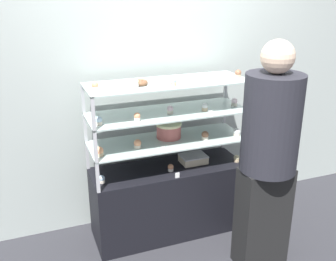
{
  "coord_description": "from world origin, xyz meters",
  "views": [
    {
      "loc": [
        -1.07,
        -2.79,
        2.05
      ],
      "look_at": [
        0.0,
        0.0,
        0.94
      ],
      "focal_mm": 42.0,
      "sensor_mm": 36.0,
      "label": 1
    }
  ],
  "objects": [
    {
      "name": "cupcake_11",
      "position": [
        0.58,
        -0.04,
        1.13
      ],
      "size": [
        0.05,
        0.05,
        0.07
      ],
      "color": "beige",
      "rests_on": "display_riser_middle"
    },
    {
      "name": "back_wall",
      "position": [
        0.0,
        0.37,
        1.3
      ],
      "size": [
        8.0,
        0.05,
        2.6
      ],
      "color": "#A8B2AD",
      "rests_on": "ground_plane"
    },
    {
      "name": "cupcake_3",
      "position": [
        -0.59,
        -0.11,
        0.89
      ],
      "size": [
        0.06,
        0.06,
        0.07
      ],
      "color": "#CCB28C",
      "rests_on": "display_riser_lower"
    },
    {
      "name": "cupcake_15",
      "position": [
        0.28,
        -0.09,
        1.38
      ],
      "size": [
        0.05,
        0.05,
        0.07
      ],
      "color": "white",
      "rests_on": "display_riser_upper"
    },
    {
      "name": "cupcake_2",
      "position": [
        0.59,
        -0.11,
        0.65
      ],
      "size": [
        0.05,
        0.05,
        0.06
      ],
      "color": "#CCB28C",
      "rests_on": "display_base"
    },
    {
      "name": "cupcake_8",
      "position": [
        -0.29,
        -0.12,
        1.13
      ],
      "size": [
        0.05,
        0.05,
        0.07
      ],
      "color": "white",
      "rests_on": "display_riser_middle"
    },
    {
      "name": "cupcake_0",
      "position": [
        -0.58,
        -0.07,
        0.65
      ],
      "size": [
        0.05,
        0.05,
        0.06
      ],
      "color": "beige",
      "rests_on": "display_base"
    },
    {
      "name": "display_riser_lower",
      "position": [
        0.0,
        0.0,
        0.84
      ],
      "size": [
        1.29,
        0.46,
        0.24
      ],
      "color": "#B7B7BC",
      "rests_on": "display_base"
    },
    {
      "name": "cupcake_9",
      "position": [
        0.0,
        -0.05,
        1.13
      ],
      "size": [
        0.05,
        0.05,
        0.07
      ],
      "color": "beige",
      "rests_on": "display_riser_middle"
    },
    {
      "name": "cupcake_6",
      "position": [
        0.57,
        -0.12,
        0.89
      ],
      "size": [
        0.06,
        0.06,
        0.07
      ],
      "color": "beige",
      "rests_on": "display_riser_lower"
    },
    {
      "name": "display_base",
      "position": [
        0.0,
        0.0,
        0.31
      ],
      "size": [
        1.29,
        0.46,
        0.62
      ],
      "color": "black",
      "rests_on": "ground_plane"
    },
    {
      "name": "cupcake_1",
      "position": [
        -0.01,
        -0.08,
        0.65
      ],
      "size": [
        0.05,
        0.05,
        0.06
      ],
      "color": "white",
      "rests_on": "display_base"
    },
    {
      "name": "layer_cake_centerpiece",
      "position": [
        0.03,
        0.06,
        0.92
      ],
      "size": [
        0.21,
        0.21,
        0.13
      ],
      "color": "#C66660",
      "rests_on": "display_riser_lower"
    },
    {
      "name": "cupcake_13",
      "position": [
        -0.28,
        -0.07,
        1.38
      ],
      "size": [
        0.05,
        0.05,
        0.07
      ],
      "color": "white",
      "rests_on": "display_riser_upper"
    },
    {
      "name": "cupcake_7",
      "position": [
        -0.58,
        -0.12,
        1.13
      ],
      "size": [
        0.05,
        0.05,
        0.07
      ],
      "color": "beige",
      "rests_on": "display_riser_middle"
    },
    {
      "name": "cupcake_4",
      "position": [
        -0.28,
        -0.07,
        0.89
      ],
      "size": [
        0.06,
        0.06,
        0.07
      ],
      "color": "beige",
      "rests_on": "display_riser_lower"
    },
    {
      "name": "sheet_cake_frosted",
      "position": [
        0.24,
        0.01,
        0.65
      ],
      "size": [
        0.22,
        0.17,
        0.07
      ],
      "color": "beige",
      "rests_on": "display_base"
    },
    {
      "name": "cupcake_16",
      "position": [
        0.58,
        -0.06,
        1.38
      ],
      "size": [
        0.05,
        0.05,
        0.07
      ],
      "color": "#CCB28C",
      "rests_on": "display_riser_upper"
    },
    {
      "name": "price_tag_3",
      "position": [
        -0.14,
        -0.21,
        1.37
      ],
      "size": [
        0.04,
        0.0,
        0.04
      ],
      "color": "white",
      "rests_on": "display_riser_upper"
    },
    {
      "name": "price_tag_2",
      "position": [
        0.27,
        -0.21,
        1.12
      ],
      "size": [
        0.04,
        0.0,
        0.04
      ],
      "color": "white",
      "rests_on": "display_riser_middle"
    },
    {
      "name": "customer_figure",
      "position": [
        0.52,
        -0.65,
        0.92
      ],
      "size": [
        0.4,
        0.4,
        1.73
      ],
      "color": "black",
      "rests_on": "ground_plane"
    },
    {
      "name": "display_riser_upper",
      "position": [
        0.0,
        0.0,
        1.33
      ],
      "size": [
        1.29,
        0.46,
        0.24
      ],
      "color": "#B7B7BC",
      "rests_on": "display_riser_middle"
    },
    {
      "name": "cupcake_10",
      "position": [
        0.29,
        -0.08,
        1.13
      ],
      "size": [
        0.05,
        0.05,
        0.07
      ],
      "color": "#CCB28C",
      "rests_on": "display_riser_middle"
    },
    {
      "name": "price_tag_1",
      "position": [
        -0.12,
        -0.21,
        0.88
      ],
      "size": [
        0.04,
        0.0,
        0.04
      ],
      "color": "white",
      "rests_on": "display_riser_lower"
    },
    {
      "name": "cupcake_5",
      "position": [
        0.29,
        -0.09,
        0.89
      ],
      "size": [
        0.06,
        0.06,
        0.07
      ],
      "color": "beige",
      "rests_on": "display_riser_lower"
    },
    {
      "name": "cupcake_12",
      "position": [
        -0.58,
        -0.06,
        1.38
      ],
      "size": [
        0.05,
        0.05,
        0.07
      ],
      "color": "white",
      "rests_on": "display_riser_upper"
    },
    {
      "name": "price_tag_0",
      "position": [
        -0.0,
        -0.21,
        0.64
      ],
      "size": [
        0.04,
        0.0,
        0.04
      ],
      "color": "white",
      "rests_on": "display_base"
    },
    {
      "name": "display_riser_middle",
      "position": [
        0.0,
        0.0,
        1.09
      ],
      "size": [
        1.29,
        0.46,
        0.24
      ],
      "color": "#B7B7BC",
      "rests_on": "display_riser_lower"
    },
    {
      "name": "donut_glazed",
      "position": [
        -0.23,
        -0.01,
        1.36
      ],
      "size": [
        0.12,
        0.12,
        0.04
      ],
      "color": "brown",
      "rests_on": "display_riser_upper"
    },
    {
      "name": "ground_plane",
      "position": [
        0.0,
        0.0,
        0.0
      ],
      "size": [
        20.0,
        20.0,
        0.0
      ],
      "primitive_type": "plane",
      "color": "#2D2D33"
    },
    {
      "name": "cupcake_14",
      "position": [
        -0.01,
        -0.12,
        1.38
      ],
      "size": [
        0.05,
        0.05,
        0.07
      ],
      "color": "#CCB28C",
      "rests_on": "display_riser_upper"
    }
  ]
}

